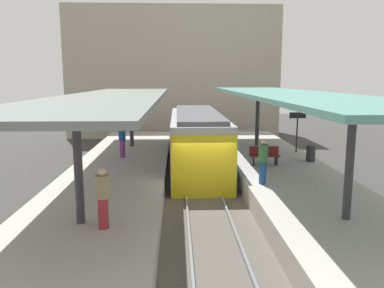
% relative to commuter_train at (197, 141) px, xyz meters
% --- Properties ---
extents(ground_plane, '(80.00, 80.00, 0.00)m').
position_rel_commuter_train_xyz_m(ground_plane, '(0.00, -4.96, -1.73)').
color(ground_plane, '#383835').
extents(platform_left, '(4.40, 28.00, 1.00)m').
position_rel_commuter_train_xyz_m(platform_left, '(-3.80, -4.96, -1.23)').
color(platform_left, '#ADA8A0').
rests_on(platform_left, ground_plane).
extents(platform_right, '(4.40, 28.00, 1.00)m').
position_rel_commuter_train_xyz_m(platform_right, '(3.80, -4.96, -1.23)').
color(platform_right, '#ADA8A0').
rests_on(platform_right, ground_plane).
extents(track_ballast, '(3.20, 28.00, 0.20)m').
position_rel_commuter_train_xyz_m(track_ballast, '(0.00, -4.96, -1.63)').
color(track_ballast, '#59544C').
rests_on(track_ballast, ground_plane).
extents(rail_near_side, '(0.08, 28.00, 0.14)m').
position_rel_commuter_train_xyz_m(rail_near_side, '(-0.72, -4.96, -1.46)').
color(rail_near_side, slate).
rests_on(rail_near_side, track_ballast).
extents(rail_far_side, '(0.08, 28.00, 0.14)m').
position_rel_commuter_train_xyz_m(rail_far_side, '(0.72, -4.96, -1.46)').
color(rail_far_side, slate).
rests_on(rail_far_side, track_ballast).
extents(commuter_train, '(2.78, 10.54, 3.10)m').
position_rel_commuter_train_xyz_m(commuter_train, '(0.00, 0.00, 0.00)').
color(commuter_train, '#ADADB2').
rests_on(commuter_train, track_ballast).
extents(canopy_left, '(4.18, 21.00, 3.33)m').
position_rel_commuter_train_xyz_m(canopy_left, '(-3.80, -3.56, 2.48)').
color(canopy_left, '#333335').
rests_on(canopy_left, platform_left).
extents(canopy_right, '(4.18, 21.00, 3.41)m').
position_rel_commuter_train_xyz_m(canopy_right, '(3.80, -3.56, 2.56)').
color(canopy_right, '#333335').
rests_on(canopy_right, platform_right).
extents(platform_bench, '(1.40, 0.41, 0.86)m').
position_rel_commuter_train_xyz_m(platform_bench, '(3.03, -2.66, -0.26)').
color(platform_bench, black).
rests_on(platform_bench, platform_right).
extents(platform_sign, '(0.90, 0.08, 2.21)m').
position_rel_commuter_train_xyz_m(platform_sign, '(5.49, 0.33, 0.90)').
color(platform_sign, '#262628').
rests_on(platform_sign, platform_right).
extents(litter_bin, '(0.44, 0.44, 0.80)m').
position_rel_commuter_train_xyz_m(litter_bin, '(5.48, -2.01, -0.33)').
color(litter_bin, '#2D2D30').
rests_on(litter_bin, platform_right).
extents(passenger_near_bench, '(0.36, 0.36, 1.66)m').
position_rel_commuter_train_xyz_m(passenger_near_bench, '(-3.89, -0.66, 0.13)').
color(passenger_near_bench, '#7A337A').
rests_on(passenger_near_bench, platform_left).
extents(passenger_mid_platform, '(0.36, 0.36, 1.69)m').
position_rel_commuter_train_xyz_m(passenger_mid_platform, '(-3.08, -10.29, 0.15)').
color(passenger_mid_platform, maroon).
rests_on(passenger_mid_platform, platform_left).
extents(passenger_far_end, '(0.36, 0.36, 1.76)m').
position_rel_commuter_train_xyz_m(passenger_far_end, '(2.22, -6.00, 0.19)').
color(passenger_far_end, navy).
rests_on(passenger_far_end, platform_right).
extents(station_building_backdrop, '(18.00, 6.00, 11.00)m').
position_rel_commuter_train_xyz_m(station_building_backdrop, '(-1.36, 15.04, 3.77)').
color(station_building_backdrop, '#A89E8E').
rests_on(station_building_backdrop, ground_plane).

